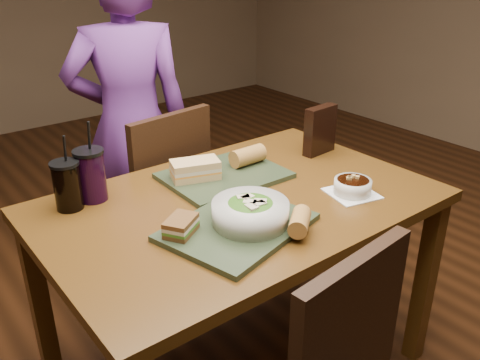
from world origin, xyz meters
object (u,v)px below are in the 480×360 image
object	(u,v)px
cup_cola	(67,185)
chip_bag	(320,130)
diner	(131,127)
baguette_near	(300,222)
soup_bowl	(352,186)
tray_near	(238,227)
salad_bowl	(250,211)
chair_far	(163,197)
sandwich_near	(181,226)
baguette_far	(248,156)
tray_far	(224,176)
sandwich_far	(195,169)
cup_berry	(91,175)
dining_table	(240,223)

from	to	relation	value
cup_cola	chip_bag	bearing A→B (deg)	-8.86
diner	baguette_near	size ratio (longest dim) A/B	13.74
soup_bowl	tray_near	bearing A→B (deg)	173.71
cup_cola	salad_bowl	bearing A→B (deg)	-50.58
chair_far	sandwich_near	size ratio (longest dim) A/B	7.32
salad_bowl	cup_cola	distance (m)	0.59
baguette_far	tray_near	bearing A→B (deg)	-132.62
tray_near	tray_far	size ratio (longest dim) A/B	1.00
tray_far	sandwich_far	xyz separation A→B (m)	(-0.11, 0.03, 0.04)
cup_berry	chip_bag	size ratio (longest dim) A/B	1.39
tray_near	sandwich_far	bearing A→B (deg)	76.21
tray_near	baguette_far	size ratio (longest dim) A/B	3.13
baguette_far	cup_berry	distance (m)	0.58
baguette_far	cup_berry	xyz separation A→B (m)	(-0.57, 0.11, 0.04)
dining_table	diner	world-z (taller)	diner
cup_berry	chip_bag	bearing A→B (deg)	-10.55
baguette_near	tray_near	bearing A→B (deg)	131.53
dining_table	chair_far	bearing A→B (deg)	86.31
chair_far	soup_bowl	distance (m)	0.89
diner	sandwich_near	bearing A→B (deg)	92.36
sandwich_near	baguette_near	distance (m)	0.34
baguette_far	salad_bowl	bearing A→B (deg)	-127.99
diner	sandwich_far	size ratio (longest dim) A/B	8.20
tray_near	sandwich_near	world-z (taller)	sandwich_near
sandwich_far	baguette_far	size ratio (longest dim) A/B	1.40
baguette_far	tray_far	bearing A→B (deg)	-173.02
chair_far	sandwich_near	distance (m)	0.82
diner	cup_cola	xyz separation A→B (m)	(-0.51, -0.57, 0.06)
baguette_far	cup_cola	distance (m)	0.66
cup_cola	soup_bowl	bearing A→B (deg)	-31.81
diner	cup_cola	bearing A→B (deg)	69.73
salad_bowl	baguette_far	bearing A→B (deg)	52.01
salad_bowl	sandwich_near	bearing A→B (deg)	159.17
chair_far	cup_cola	xyz separation A→B (m)	(-0.51, -0.31, 0.32)
dining_table	baguette_far	world-z (taller)	baguette_far
tray_near	chip_bag	world-z (taller)	chip_bag
soup_bowl	diner	bearing A→B (deg)	105.01
salad_bowl	tray_far	bearing A→B (deg)	65.39
sandwich_near	cup_berry	xyz separation A→B (m)	(-0.09, 0.40, 0.05)
dining_table	baguette_near	size ratio (longest dim) A/B	11.61
diner	soup_bowl	world-z (taller)	diner
salad_bowl	soup_bowl	xyz separation A→B (m)	(0.42, -0.04, -0.03)
chair_far	cup_cola	world-z (taller)	cup_cola
tray_near	cup_berry	bearing A→B (deg)	119.03
chair_far	salad_bowl	xyz separation A→B (m)	(-0.13, -0.77, 0.30)
sandwich_far	chip_bag	xyz separation A→B (m)	(0.56, -0.07, 0.05)
chair_far	chip_bag	bearing A→B (deg)	-44.35
diner	soup_bowl	distance (m)	1.10
tray_far	sandwich_near	distance (m)	0.44
tray_near	salad_bowl	size ratio (longest dim) A/B	1.83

